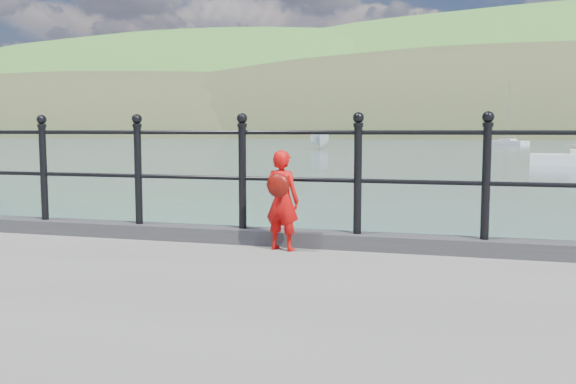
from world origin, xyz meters
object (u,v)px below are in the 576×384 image
(sailboat_deep, at_px, (507,143))
(child, at_px, (282,200))
(launch_white, at_px, (320,140))
(railing, at_px, (299,165))

(sailboat_deep, bearing_deg, child, -48.43)
(child, height_order, sailboat_deep, sailboat_deep)
(launch_white, relative_size, sailboat_deep, 0.59)
(railing, relative_size, launch_white, 3.12)
(child, height_order, launch_white, launch_white)
(railing, bearing_deg, launch_white, 102.28)
(child, xyz_separation_m, launch_white, (-13.65, 63.41, -0.38))
(launch_white, bearing_deg, sailboat_deep, 39.86)
(child, bearing_deg, sailboat_deep, -82.29)
(launch_white, bearing_deg, child, -89.71)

